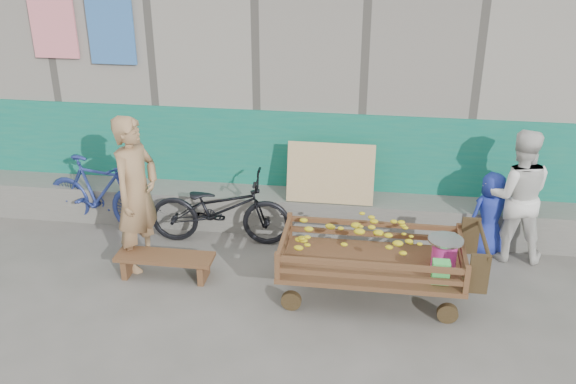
# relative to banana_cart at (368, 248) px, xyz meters

# --- Properties ---
(ground) EXTENTS (80.00, 80.00, 0.00)m
(ground) POSITION_rel_banana_cart_xyz_m (-0.78, -0.96, -0.56)
(ground) COLOR #5B5953
(ground) RESTS_ON ground
(building_wall) EXTENTS (12.00, 3.50, 3.00)m
(building_wall) POSITION_rel_banana_cart_xyz_m (-0.78, 3.09, 0.90)
(building_wall) COLOR gray
(building_wall) RESTS_ON ground
(banana_cart) EXTENTS (1.95, 0.89, 0.83)m
(banana_cart) POSITION_rel_banana_cart_xyz_m (0.00, 0.00, 0.00)
(banana_cart) COLOR brown
(banana_cart) RESTS_ON ground
(bench) EXTENTS (1.03, 0.31, 0.26)m
(bench) POSITION_rel_banana_cart_xyz_m (-2.11, 0.08, -0.38)
(bench) COLOR brown
(bench) RESTS_ON ground
(vendor_man) EXTENTS (0.57, 0.71, 1.70)m
(vendor_man) POSITION_rel_banana_cart_xyz_m (-2.43, 0.30, 0.28)
(vendor_man) COLOR #9F7952
(vendor_man) RESTS_ON ground
(woman) EXTENTS (0.74, 0.59, 1.50)m
(woman) POSITION_rel_banana_cart_xyz_m (1.56, 1.05, 0.18)
(woman) COLOR white
(woman) RESTS_ON ground
(child) EXTENTS (0.55, 0.46, 0.97)m
(child) POSITION_rel_banana_cart_xyz_m (1.31, 1.09, -0.08)
(child) COLOR #2233A4
(child) RESTS_ON ground
(bicycle_dark) EXTENTS (1.66, 0.67, 0.85)m
(bicycle_dark) POSITION_rel_banana_cart_xyz_m (-1.71, 0.92, -0.14)
(bicycle_dark) COLOR black
(bicycle_dark) RESTS_ON ground
(bicycle_blue) EXTENTS (1.56, 0.78, 0.90)m
(bicycle_blue) POSITION_rel_banana_cart_xyz_m (-3.24, 1.09, -0.11)
(bicycle_blue) COLOR navy
(bicycle_blue) RESTS_ON ground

